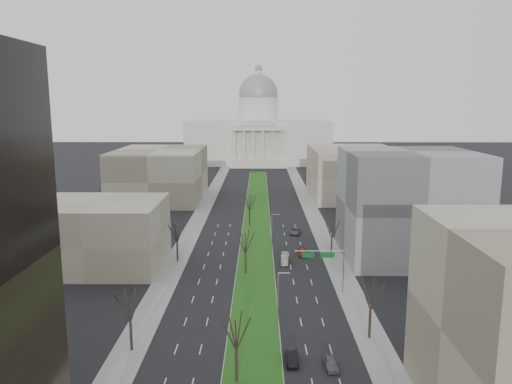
{
  "coord_description": "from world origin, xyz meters",
  "views": [
    {
      "loc": [
        0.88,
        -17.18,
        34.66
      ],
      "look_at": [
        -0.13,
        115.72,
        10.58
      ],
      "focal_mm": 35.0,
      "sensor_mm": 36.0,
      "label": 1
    }
  ],
  "objects_px": {
    "box_van": "(285,258)",
    "car_black": "(291,357)",
    "car_grey_near": "(331,363)",
    "car_grey_far": "(295,231)",
    "car_red": "(302,252)"
  },
  "relations": [
    {
      "from": "car_black",
      "to": "box_van",
      "type": "relative_size",
      "value": 0.72
    },
    {
      "from": "car_grey_far",
      "to": "car_black",
      "type": "bearing_deg",
      "value": -85.41
    },
    {
      "from": "car_grey_near",
      "to": "car_grey_far",
      "type": "distance_m",
      "value": 68.07
    },
    {
      "from": "car_red",
      "to": "car_grey_far",
      "type": "height_order",
      "value": "car_grey_far"
    },
    {
      "from": "car_grey_near",
      "to": "box_van",
      "type": "relative_size",
      "value": 0.64
    },
    {
      "from": "car_black",
      "to": "box_van",
      "type": "bearing_deg",
      "value": 87.2
    },
    {
      "from": "car_black",
      "to": "car_grey_far",
      "type": "xyz_separation_m",
      "value": [
        5.12,
        66.57,
        -0.02
      ]
    },
    {
      "from": "car_red",
      "to": "box_van",
      "type": "bearing_deg",
      "value": -125.74
    },
    {
      "from": "box_van",
      "to": "car_black",
      "type": "bearing_deg",
      "value": -88.32
    },
    {
      "from": "car_black",
      "to": "car_grey_far",
      "type": "relative_size",
      "value": 0.87
    },
    {
      "from": "car_black",
      "to": "car_red",
      "type": "distance_m",
      "value": 48.12
    },
    {
      "from": "car_grey_near",
      "to": "car_red",
      "type": "height_order",
      "value": "car_red"
    },
    {
      "from": "car_red",
      "to": "car_grey_near",
      "type": "bearing_deg",
      "value": -87.07
    },
    {
      "from": "car_grey_near",
      "to": "box_van",
      "type": "xyz_separation_m",
      "value": [
        -3.9,
        44.0,
        0.2
      ]
    },
    {
      "from": "car_black",
      "to": "car_red",
      "type": "bearing_deg",
      "value": 82.23
    }
  ]
}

